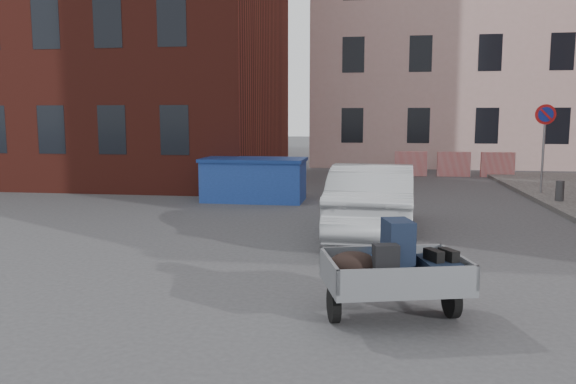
# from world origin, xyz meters

# --- Properties ---
(ground) EXTENTS (120.00, 120.00, 0.00)m
(ground) POSITION_xyz_m (0.00, 0.00, 0.00)
(ground) COLOR #38383A
(ground) RESTS_ON ground
(building_pink) EXTENTS (16.00, 8.00, 14.00)m
(building_pink) POSITION_xyz_m (6.00, 22.00, 7.00)
(building_pink) COLOR #C9A29A
(building_pink) RESTS_ON ground
(far_building) EXTENTS (6.00, 6.00, 8.00)m
(far_building) POSITION_xyz_m (-20.00, 22.00, 4.00)
(far_building) COLOR maroon
(far_building) RESTS_ON ground
(no_parking_sign) EXTENTS (0.60, 0.09, 2.65)m
(no_parking_sign) POSITION_xyz_m (6.00, 9.48, 2.01)
(no_parking_sign) COLOR gray
(no_parking_sign) RESTS_ON sidewalk
(barriers) EXTENTS (4.70, 0.18, 1.00)m
(barriers) POSITION_xyz_m (4.20, 15.00, 0.50)
(barriers) COLOR red
(barriers) RESTS_ON ground
(trailer) EXTENTS (1.83, 1.95, 1.20)m
(trailer) POSITION_xyz_m (1.15, -1.76, 0.61)
(trailer) COLOR black
(trailer) RESTS_ON ground
(dumpster) EXTENTS (2.95, 1.55, 1.23)m
(dumpster) POSITION_xyz_m (-2.43, 7.35, 0.62)
(dumpster) COLOR #2243A1
(dumpster) RESTS_ON ground
(silver_car) EXTENTS (1.80, 4.53, 1.47)m
(silver_car) POSITION_xyz_m (0.93, 3.12, 0.73)
(silver_car) COLOR #A0A2A7
(silver_car) RESTS_ON ground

